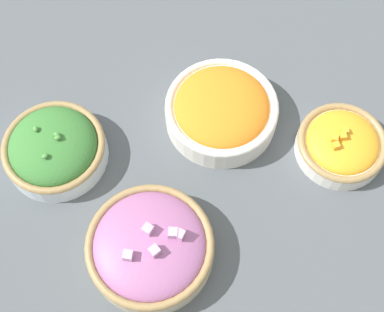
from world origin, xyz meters
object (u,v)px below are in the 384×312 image
at_px(bowl_broccoli, 54,148).
at_px(bowl_carrots, 222,110).
at_px(bowl_squash, 342,144).
at_px(bowl_red_onion, 150,247).

bearing_deg(bowl_broccoli, bowl_carrots, -22.88).
bearing_deg(bowl_carrots, bowl_broccoli, 157.12).
xyz_separation_m(bowl_squash, bowl_red_onion, (-0.34, 0.05, 0.01)).
bearing_deg(bowl_carrots, bowl_red_onion, -152.77).
xyz_separation_m(bowl_carrots, bowl_red_onion, (-0.22, -0.12, -0.00)).
distance_m(bowl_broccoli, bowl_carrots, 0.27).
distance_m(bowl_squash, bowl_red_onion, 0.34).
xyz_separation_m(bowl_broccoli, bowl_carrots, (0.25, -0.11, 0.00)).
height_order(bowl_carrots, bowl_red_onion, bowl_red_onion).
relative_size(bowl_broccoli, bowl_carrots, 0.89).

